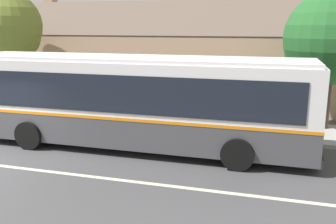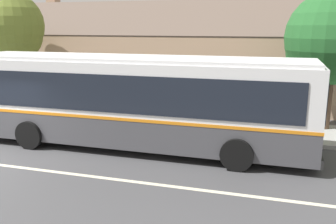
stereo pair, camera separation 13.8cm
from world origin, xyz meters
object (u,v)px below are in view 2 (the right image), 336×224
bench_by_building (43,106)px  bench_down_street (134,113)px  street_tree_secondary (12,29)px  transit_bus (133,99)px  street_tree_primary (330,41)px

bench_by_building → bench_down_street: same height
street_tree_secondary → transit_bus: bearing=-27.2°
bench_by_building → street_tree_primary: (12.28, 1.23, 3.08)m
street_tree_primary → street_tree_secondary: street_tree_secondary is taller
bench_down_street → transit_bus: bearing=-69.1°
bench_down_street → street_tree_secondary: (-7.01, 1.47, 3.49)m
street_tree_secondary → bench_by_building: bearing=-29.4°
bench_by_building → street_tree_primary: 12.72m
bench_down_street → street_tree_secondary: 7.97m
street_tree_secondary → bench_down_street: bearing=-11.9°
street_tree_secondary → street_tree_primary: bearing=-0.5°
bench_by_building → street_tree_primary: street_tree_primary is taller
street_tree_primary → street_tree_secondary: (-14.67, 0.12, 0.41)m
bench_by_building → transit_bus: bearing=-26.2°
bench_down_street → street_tree_secondary: street_tree_secondary is taller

